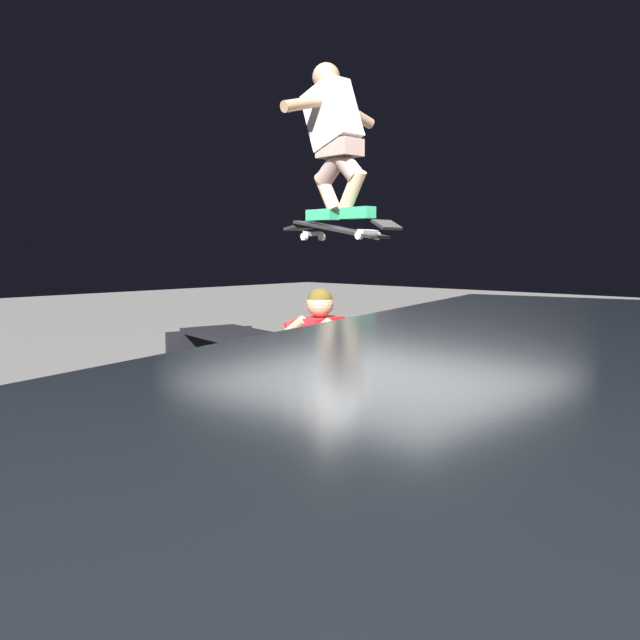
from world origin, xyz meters
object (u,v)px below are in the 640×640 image
at_px(ledge_box_main, 334,423).
at_px(picnic_table_back, 242,356).
at_px(trash_bin, 473,629).
at_px(skater_airborne, 334,133).
at_px(person_sitting_on_ledge, 310,371).
at_px(skateboard, 339,230).
at_px(kicker_ramp, 129,417).

height_order(ledge_box_main, picnic_table_back, picnic_table_back).
bearing_deg(trash_bin, picnic_table_back, -31.90).
relative_size(ledge_box_main, skater_airborne, 1.49).
height_order(person_sitting_on_ledge, skater_airborne, skater_airborne).
relative_size(ledge_box_main, picnic_table_back, 0.86).
bearing_deg(picnic_table_back, skater_airborne, 156.06).
distance_m(ledge_box_main, trash_bin, 3.08).
bearing_deg(skateboard, trash_bin, 140.49).
bearing_deg(person_sitting_on_ledge, kicker_ramp, 4.80).
xyz_separation_m(skateboard, skater_airborne, (0.06, -0.00, 0.69)).
bearing_deg(skateboard, kicker_ramp, 9.14).
height_order(skater_airborne, kicker_ramp, skater_airborne).
bearing_deg(ledge_box_main, skater_airborne, 130.54).
distance_m(skater_airborne, trash_bin, 3.46).
height_order(skateboard, kicker_ramp, skateboard).
bearing_deg(person_sitting_on_ledge, trash_bin, 145.12).
xyz_separation_m(ledge_box_main, skater_airborne, (-0.20, 0.23, 2.22)).
xyz_separation_m(skateboard, kicker_ramp, (2.33, 0.37, -1.73)).
distance_m(skater_airborne, picnic_table_back, 3.13).
distance_m(person_sitting_on_ledge, trash_bin, 2.72).
bearing_deg(ledge_box_main, picnic_table_back, -20.38).
relative_size(skateboard, picnic_table_back, 0.53).
xyz_separation_m(kicker_ramp, picnic_table_back, (-0.07, -1.36, 0.43)).
bearing_deg(ledge_box_main, skateboard, 137.15).
xyz_separation_m(skater_airborne, picnic_table_back, (2.21, -0.98, -1.99)).
distance_m(ledge_box_main, skater_airborne, 2.24).
bearing_deg(person_sitting_on_ledge, ledge_box_main, -71.35).
distance_m(person_sitting_on_ledge, skater_airborne, 1.72).
height_order(skateboard, picnic_table_back, skateboard).
bearing_deg(kicker_ramp, skateboard, -170.86).
bearing_deg(skateboard, ledge_box_main, -42.85).
bearing_deg(kicker_ramp, ledge_box_main, -163.50).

